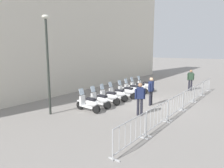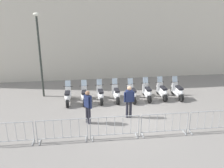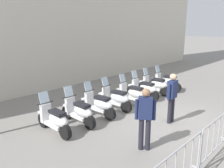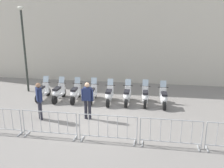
{
  "view_description": "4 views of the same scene",
  "coord_description": "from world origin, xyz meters",
  "px_view_note": "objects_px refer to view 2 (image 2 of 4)",
  "views": [
    {
      "loc": [
        -12.38,
        -3.87,
        3.55
      ],
      "look_at": [
        -0.45,
        2.64,
        1.17
      ],
      "focal_mm": 33.81,
      "sensor_mm": 36.0,
      "label": 1
    },
    {
      "loc": [
        -4.0,
        -11.23,
        6.05
      ],
      "look_at": [
        -0.58,
        1.82,
        1.3
      ],
      "focal_mm": 40.42,
      "sensor_mm": 36.0,
      "label": 2
    },
    {
      "loc": [
        -7.54,
        -2.7,
        3.33
      ],
      "look_at": [
        -0.42,
        2.38,
        1.1
      ],
      "focal_mm": 37.87,
      "sensor_mm": 36.0,
      "label": 3
    },
    {
      "loc": [
        1.29,
        -10.19,
        4.55
      ],
      "look_at": [
        0.94,
        1.75,
        1.21
      ],
      "focal_mm": 38.72,
      "sensor_mm": 36.0,
      "label": 4
    }
  ],
  "objects_px": {
    "motorcycle_2": "(100,95)",
    "barrier_segment_0": "(7,134)",
    "motorcycle_7": "(178,91)",
    "barrier_segment_2": "(115,127)",
    "motorcycle_0": "(68,96)",
    "barrier_segment_4": "(212,121)",
    "motorcycle_5": "(147,92)",
    "barrier_segment_1": "(62,131)",
    "officer_mid_plaza": "(88,105)",
    "officer_by_barriers": "(129,100)",
    "motorcycle_3": "(116,94)",
    "motorcycle_4": "(132,94)",
    "barrier_segment_3": "(165,124)",
    "street_lamp": "(39,47)",
    "motorcycle_1": "(84,96)",
    "motorcycle_6": "(162,91)"
  },
  "relations": [
    {
      "from": "motorcycle_0",
      "to": "motorcycle_5",
      "type": "relative_size",
      "value": 1.0
    },
    {
      "from": "barrier_segment_2",
      "to": "officer_mid_plaza",
      "type": "distance_m",
      "value": 1.95
    },
    {
      "from": "motorcycle_7",
      "to": "barrier_segment_2",
      "type": "distance_m",
      "value": 6.12
    },
    {
      "from": "barrier_segment_3",
      "to": "barrier_segment_0",
      "type": "bearing_deg",
      "value": 172.5
    },
    {
      "from": "motorcycle_5",
      "to": "barrier_segment_2",
      "type": "bearing_deg",
      "value": -129.22
    },
    {
      "from": "motorcycle_5",
      "to": "barrier_segment_4",
      "type": "distance_m",
      "value": 4.63
    },
    {
      "from": "officer_by_barriers",
      "to": "motorcycle_6",
      "type": "bearing_deg",
      "value": 34.63
    },
    {
      "from": "motorcycle_4",
      "to": "barrier_segment_0",
      "type": "height_order",
      "value": "motorcycle_4"
    },
    {
      "from": "barrier_segment_2",
      "to": "officer_by_barriers",
      "type": "bearing_deg",
      "value": 54.94
    },
    {
      "from": "motorcycle_0",
      "to": "motorcycle_6",
      "type": "relative_size",
      "value": 1.0
    },
    {
      "from": "barrier_segment_2",
      "to": "barrier_segment_4",
      "type": "relative_size",
      "value": 1.0
    },
    {
      "from": "barrier_segment_3",
      "to": "officer_by_barriers",
      "type": "xyz_separation_m",
      "value": [
        -1.02,
        2.08,
        0.45
      ]
    },
    {
      "from": "motorcycle_5",
      "to": "officer_mid_plaza",
      "type": "xyz_separation_m",
      "value": [
        -4.02,
        -2.14,
        0.53
      ]
    },
    {
      "from": "motorcycle_2",
      "to": "barrier_segment_0",
      "type": "bearing_deg",
      "value": -143.34
    },
    {
      "from": "motorcycle_7",
      "to": "street_lamp",
      "type": "relative_size",
      "value": 0.34
    },
    {
      "from": "barrier_segment_1",
      "to": "officer_mid_plaza",
      "type": "xyz_separation_m",
      "value": [
        1.36,
        1.37,
        0.45
      ]
    },
    {
      "from": "motorcycle_4",
      "to": "officer_by_barriers",
      "type": "relative_size",
      "value": 1.0
    },
    {
      "from": "motorcycle_3",
      "to": "barrier_segment_3",
      "type": "bearing_deg",
      "value": -76.38
    },
    {
      "from": "barrier_segment_4",
      "to": "officer_mid_plaza",
      "type": "xyz_separation_m",
      "value": [
        -5.45,
        2.26,
        0.45
      ]
    },
    {
      "from": "motorcycle_0",
      "to": "barrier_segment_3",
      "type": "relative_size",
      "value": 0.79
    },
    {
      "from": "motorcycle_7",
      "to": "barrier_segment_2",
      "type": "xyz_separation_m",
      "value": [
        -5.01,
        -3.51,
        0.07
      ]
    },
    {
      "from": "motorcycle_7",
      "to": "barrier_segment_0",
      "type": "height_order",
      "value": "motorcycle_7"
    },
    {
      "from": "barrier_segment_4",
      "to": "barrier_segment_0",
      "type": "bearing_deg",
      "value": 172.5
    },
    {
      "from": "motorcycle_3",
      "to": "motorcycle_7",
      "type": "relative_size",
      "value": 1.0
    },
    {
      "from": "motorcycle_0",
      "to": "motorcycle_7",
      "type": "bearing_deg",
      "value": -7.42
    },
    {
      "from": "motorcycle_1",
      "to": "motorcycle_6",
      "type": "xyz_separation_m",
      "value": [
        4.78,
        -0.52,
        0.0
      ]
    },
    {
      "from": "motorcycle_2",
      "to": "barrier_segment_2",
      "type": "relative_size",
      "value": 0.79
    },
    {
      "from": "motorcycle_6",
      "to": "barrier_segment_2",
      "type": "distance_m",
      "value": 5.52
    },
    {
      "from": "motorcycle_5",
      "to": "barrier_segment_4",
      "type": "bearing_deg",
      "value": -72.03
    },
    {
      "from": "motorcycle_3",
      "to": "motorcycle_5",
      "type": "xyz_separation_m",
      "value": [
        1.9,
        -0.27,
        0.0
      ]
    },
    {
      "from": "motorcycle_7",
      "to": "motorcycle_4",
      "type": "bearing_deg",
      "value": 173.38
    },
    {
      "from": "motorcycle_5",
      "to": "motorcycle_6",
      "type": "bearing_deg",
      "value": -4.72
    },
    {
      "from": "motorcycle_1",
      "to": "motorcycle_5",
      "type": "height_order",
      "value": "same"
    },
    {
      "from": "barrier_segment_3",
      "to": "street_lamp",
      "type": "relative_size",
      "value": 0.43
    },
    {
      "from": "motorcycle_3",
      "to": "barrier_segment_1",
      "type": "bearing_deg",
      "value": -132.65
    },
    {
      "from": "barrier_segment_3",
      "to": "officer_mid_plaza",
      "type": "height_order",
      "value": "officer_mid_plaza"
    },
    {
      "from": "street_lamp",
      "to": "motorcycle_2",
      "type": "bearing_deg",
      "value": -28.2
    },
    {
      "from": "motorcycle_2",
      "to": "motorcycle_3",
      "type": "height_order",
      "value": "same"
    },
    {
      "from": "motorcycle_4",
      "to": "barrier_segment_1",
      "type": "distance_m",
      "value": 5.66
    },
    {
      "from": "barrier_segment_4",
      "to": "officer_by_barriers",
      "type": "xyz_separation_m",
      "value": [
        -3.29,
        2.38,
        0.45
      ]
    },
    {
      "from": "motorcycle_3",
      "to": "motorcycle_6",
      "type": "bearing_deg",
      "value": -6.88
    },
    {
      "from": "motorcycle_5",
      "to": "officer_mid_plaza",
      "type": "relative_size",
      "value": 1.0
    },
    {
      "from": "barrier_segment_2",
      "to": "motorcycle_3",
      "type": "bearing_deg",
      "value": 73.47
    },
    {
      "from": "motorcycle_6",
      "to": "barrier_segment_3",
      "type": "xyz_separation_m",
      "value": [
        -1.8,
        -4.03,
        0.07
      ]
    },
    {
      "from": "motorcycle_1",
      "to": "officer_by_barriers",
      "type": "relative_size",
      "value": 0.99
    },
    {
      "from": "motorcycle_0",
      "to": "barrier_segment_4",
      "type": "bearing_deg",
      "value": -38.76
    },
    {
      "from": "motorcycle_2",
      "to": "barrier_segment_1",
      "type": "relative_size",
      "value": 0.79
    },
    {
      "from": "barrier_segment_1",
      "to": "officer_by_barriers",
      "type": "relative_size",
      "value": 1.26
    },
    {
      "from": "motorcycle_2",
      "to": "barrier_segment_1",
      "type": "xyz_separation_m",
      "value": [
        -2.52,
        -3.86,
        0.07
      ]
    },
    {
      "from": "barrier_segment_0",
      "to": "barrier_segment_2",
      "type": "xyz_separation_m",
      "value": [
        4.54,
        -0.6,
        0.0
      ]
    }
  ]
}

